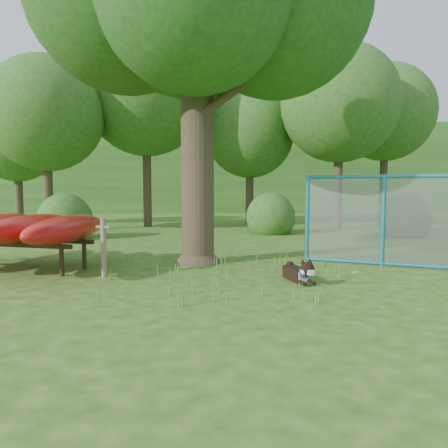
{
  "coord_description": "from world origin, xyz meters",
  "views": [
    {
      "loc": [
        0.11,
        -6.96,
        1.68
      ],
      "look_at": [
        0.2,
        1.2,
        1.0
      ],
      "focal_mm": 35.0,
      "sensor_mm": 36.0,
      "label": 1
    }
  ],
  "objects": [
    {
      "name": "ground",
      "position": [
        0.0,
        0.0,
        0.0
      ],
      "size": [
        80.0,
        80.0,
        0.0
      ],
      "primitive_type": "plane",
      "color": "#285110",
      "rests_on": "ground"
    },
    {
      "name": "wooden_post",
      "position": [
        -2.07,
        1.2,
        0.59
      ],
      "size": [
        0.3,
        0.16,
        1.11
      ],
      "rotation": [
        0.0,
        0.0,
        -0.37
      ],
      "color": "#6C5E51",
      "rests_on": "ground"
    },
    {
      "name": "kayak_rack",
      "position": [
        -4.15,
        2.02,
        0.87
      ],
      "size": [
        3.75,
        4.04,
        1.13
      ],
      "rotation": [
        0.0,
        0.0,
        -0.27
      ],
      "color": "black",
      "rests_on": "ground"
    },
    {
      "name": "husky_dog",
      "position": [
        1.55,
        0.72,
        0.17
      ],
      "size": [
        0.47,
        1.06,
        0.48
      ],
      "rotation": [
        0.0,
        0.0,
        0.26
      ],
      "color": "black",
      "rests_on": "ground"
    },
    {
      "name": "fence_section",
      "position": [
        3.61,
        2.28,
        0.98
      ],
      "size": [
        3.09,
        1.46,
        3.27
      ],
      "rotation": [
        0.0,
        0.0,
        -0.43
      ],
      "color": "teal",
      "rests_on": "ground"
    },
    {
      "name": "wildflower_clump",
      "position": [
        2.5,
        0.62,
        0.17
      ],
      "size": [
        0.1,
        0.09,
        0.21
      ],
      "rotation": [
        0.0,
        0.0,
        -0.04
      ],
      "color": "#528F2F",
      "rests_on": "ground"
    },
    {
      "name": "bg_tree_a",
      "position": [
        -6.5,
        10.0,
        4.48
      ],
      "size": [
        4.4,
        4.4,
        6.7
      ],
      "color": "#362B1D",
      "rests_on": "ground"
    },
    {
      "name": "bg_tree_b",
      "position": [
        -3.0,
        12.0,
        5.61
      ],
      "size": [
        5.2,
        5.2,
        8.22
      ],
      "color": "#362B1D",
      "rests_on": "ground"
    },
    {
      "name": "bg_tree_c",
      "position": [
        1.5,
        13.0,
        4.11
      ],
      "size": [
        4.0,
        4.0,
        6.12
      ],
      "color": "#362B1D",
      "rests_on": "ground"
    },
    {
      "name": "bg_tree_d",
      "position": [
        5.0,
        11.0,
        5.08
      ],
      "size": [
        4.8,
        4.8,
        7.5
      ],
      "color": "#362B1D",
      "rests_on": "ground"
    },
    {
      "name": "bg_tree_e",
      "position": [
        8.0,
        14.0,
        5.23
      ],
      "size": [
        4.6,
        4.6,
        7.55
      ],
      "color": "#362B1D",
      "rests_on": "ground"
    },
    {
      "name": "bg_tree_f",
      "position": [
        -9.0,
        13.0,
        3.73
      ],
      "size": [
        3.6,
        3.6,
        5.55
      ],
      "color": "#362B1D",
      "rests_on": "ground"
    },
    {
      "name": "shrub_left",
      "position": [
        -5.0,
        7.5,
        0.0
      ],
      "size": [
        1.8,
        1.8,
        1.8
      ],
      "primitive_type": "sphere",
      "color": "#28591D",
      "rests_on": "ground"
    },
    {
      "name": "shrub_right",
      "position": [
        6.5,
        8.0,
        0.0
      ],
      "size": [
        1.8,
        1.8,
        1.8
      ],
      "primitive_type": "sphere",
      "color": "#28591D",
      "rests_on": "ground"
    },
    {
      "name": "shrub_mid",
      "position": [
        2.0,
        9.0,
        0.0
      ],
      "size": [
        1.8,
        1.8,
        1.8
      ],
      "primitive_type": "sphere",
      "color": "#28591D",
      "rests_on": "ground"
    },
    {
      "name": "wooded_hillside",
      "position": [
        0.0,
        28.0,
        3.0
      ],
      "size": [
        80.0,
        12.0,
        6.0
      ],
      "primitive_type": "cube",
      "color": "#28591D",
      "rests_on": "ground"
    }
  ]
}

